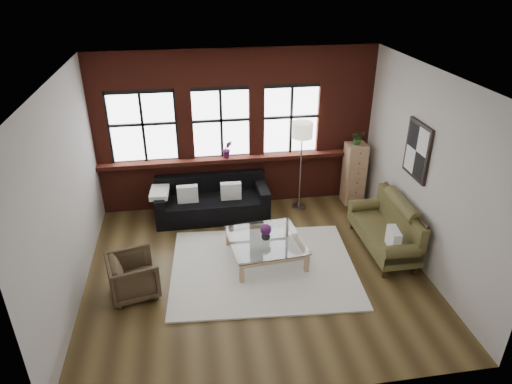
{
  "coord_description": "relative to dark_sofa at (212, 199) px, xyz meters",
  "views": [
    {
      "loc": [
        -0.96,
        -6.11,
        4.64
      ],
      "look_at": [
        0.1,
        0.6,
        1.15
      ],
      "focal_mm": 32.0,
      "sensor_mm": 36.0,
      "label": 1
    }
  ],
  "objects": [
    {
      "name": "wall_front",
      "position": [
        0.58,
        -4.4,
        1.2
      ],
      "size": [
        5.5,
        0.0,
        5.5
      ],
      "primitive_type": "plane",
      "rotation": [
        -1.57,
        0.0,
        0.0
      ],
      "color": "#BDB7B0",
      "rests_on": "ground"
    },
    {
      "name": "vase",
      "position": [
        0.79,
        -1.62,
        0.07
      ],
      "size": [
        0.19,
        0.19,
        0.16
      ],
      "primitive_type": "imported",
      "rotation": [
        0.0,
        0.0,
        -0.33
      ],
      "color": "#B2B2B2",
      "rests_on": "coffee_table"
    },
    {
      "name": "window_mid",
      "position": [
        0.28,
        0.55,
        1.35
      ],
      "size": [
        1.38,
        0.1,
        1.5
      ],
      "primitive_type": null,
      "color": "black",
      "rests_on": "brick_backwall"
    },
    {
      "name": "wall_right",
      "position": [
        3.33,
        -1.9,
        1.2
      ],
      "size": [
        0.0,
        5.0,
        5.0
      ],
      "primitive_type": "plane",
      "rotation": [
        1.57,
        0.0,
        -1.57
      ],
      "color": "#BDB7B0",
      "rests_on": "ground"
    },
    {
      "name": "wall_poster",
      "position": [
        3.3,
        -1.6,
        1.45
      ],
      "size": [
        0.05,
        0.74,
        0.94
      ],
      "primitive_type": null,
      "color": "black",
      "rests_on": "wall_right"
    },
    {
      "name": "pillow_settee",
      "position": [
        2.8,
        -2.2,
        0.18
      ],
      "size": [
        0.18,
        0.39,
        0.34
      ],
      "primitive_type": "cube",
      "rotation": [
        0.0,
        0.0,
        -0.11
      ],
      "color": "white",
      "rests_on": "vintage_settee"
    },
    {
      "name": "armchair",
      "position": [
        -1.36,
        -2.19,
        -0.07
      ],
      "size": [
        0.87,
        0.85,
        0.65
      ],
      "primitive_type": "imported",
      "rotation": [
        0.0,
        0.0,
        1.82
      ],
      "color": "#3C2E1E",
      "rests_on": "floor"
    },
    {
      "name": "shag_rug",
      "position": [
        0.71,
        -1.88,
        -0.38
      ],
      "size": [
        3.21,
        2.61,
        0.03
      ],
      "primitive_type": "cube",
      "rotation": [
        0.0,
        0.0,
        -0.07
      ],
      "color": "white",
      "rests_on": "floor"
    },
    {
      "name": "window_right",
      "position": [
        1.68,
        0.55,
        1.35
      ],
      "size": [
        1.38,
        0.1,
        1.5
      ],
      "primitive_type": null,
      "color": "black",
      "rests_on": "brick_backwall"
    },
    {
      "name": "ceiling",
      "position": [
        0.58,
        -1.9,
        2.8
      ],
      "size": [
        5.5,
        5.5,
        0.0
      ],
      "primitive_type": "plane",
      "rotation": [
        3.14,
        0.0,
        0.0
      ],
      "color": "white",
      "rests_on": "ground"
    },
    {
      "name": "floor",
      "position": [
        0.58,
        -1.9,
        -0.4
      ],
      "size": [
        5.5,
        5.5,
        0.0
      ],
      "primitive_type": "plane",
      "color": "#423118",
      "rests_on": "ground"
    },
    {
      "name": "vintage_settee",
      "position": [
        2.88,
        -1.66,
        0.07
      ],
      "size": [
        0.79,
        1.77,
        0.94
      ],
      "primitive_type": null,
      "color": "brown",
      "rests_on": "floor"
    },
    {
      "name": "sill_plant",
      "position": [
        0.37,
        0.42,
        0.86
      ],
      "size": [
        0.22,
        0.19,
        0.36
      ],
      "primitive_type": "imported",
      "rotation": [
        0.0,
        0.0,
        0.16
      ],
      "color": "#5D205F",
      "rests_on": "sill_ledge"
    },
    {
      "name": "pillow_b",
      "position": [
        0.37,
        -0.1,
        0.19
      ],
      "size": [
        0.4,
        0.15,
        0.34
      ],
      "primitive_type": "cube",
      "rotation": [
        0.0,
        0.0,
        -0.02
      ],
      "color": "white",
      "rests_on": "dark_sofa"
    },
    {
      "name": "dark_sofa",
      "position": [
        0.0,
        0.0,
        0.0
      ],
      "size": [
        2.21,
        0.89,
        0.8
      ],
      "primitive_type": null,
      "color": "black",
      "rests_on": "floor"
    },
    {
      "name": "pillow_a",
      "position": [
        -0.47,
        -0.1,
        0.19
      ],
      "size": [
        0.4,
        0.15,
        0.34
      ],
      "primitive_type": "cube",
      "rotation": [
        0.0,
        0.0,
        0.02
      ],
      "color": "white",
      "rests_on": "dark_sofa"
    },
    {
      "name": "floor_lamp",
      "position": [
        1.8,
        0.08,
        0.6
      ],
      "size": [
        0.4,
        0.4,
        2.0
      ],
      "primitive_type": null,
      "color": "#A5A5A8",
      "rests_on": "floor"
    },
    {
      "name": "wall_left",
      "position": [
        -2.17,
        -1.9,
        1.2
      ],
      "size": [
        0.0,
        5.0,
        5.0
      ],
      "primitive_type": "plane",
      "rotation": [
        1.57,
        0.0,
        1.57
      ],
      "color": "#BDB7B0",
      "rests_on": "ground"
    },
    {
      "name": "sill_ledge",
      "position": [
        0.58,
        0.45,
        0.64
      ],
      "size": [
        5.5,
        0.3,
        0.08
      ],
      "primitive_type": "cube",
      "color": "#5C2015",
      "rests_on": "brick_backwall"
    },
    {
      "name": "wall_back",
      "position": [
        0.58,
        0.6,
        1.2
      ],
      "size": [
        5.5,
        0.0,
        5.5
      ],
      "primitive_type": "plane",
      "rotation": [
        1.57,
        0.0,
        0.0
      ],
      "color": "#BDB7B0",
      "rests_on": "ground"
    },
    {
      "name": "flowers",
      "position": [
        0.79,
        -1.62,
        0.19
      ],
      "size": [
        0.19,
        0.19,
        0.19
      ],
      "primitive_type": "sphere",
      "color": "#5D205F",
      "rests_on": "vase"
    },
    {
      "name": "drawer_chest",
      "position": [
        2.97,
        0.17,
        0.25
      ],
      "size": [
        0.4,
        0.4,
        1.3
      ],
      "primitive_type": "cube",
      "color": "tan",
      "rests_on": "floor"
    },
    {
      "name": "potted_plant_top",
      "position": [
        2.97,
        0.17,
        1.05
      ],
      "size": [
        0.29,
        0.26,
        0.3
      ],
      "primitive_type": "imported",
      "rotation": [
        0.0,
        0.0,
        0.12
      ],
      "color": "#2D5923",
      "rests_on": "drawer_chest"
    },
    {
      "name": "coffee_table",
      "position": [
        0.79,
        -1.62,
        -0.21
      ],
      "size": [
        1.33,
        1.33,
        0.41
      ],
      "primitive_type": null,
      "rotation": [
        0.0,
        0.0,
        0.1
      ],
      "color": "tan",
      "rests_on": "shag_rug"
    },
    {
      "name": "brick_backwall",
      "position": [
        0.58,
        0.54,
        1.2
      ],
      "size": [
        5.5,
        0.12,
        3.2
      ],
      "primitive_type": null,
      "color": "#5C2015",
      "rests_on": "floor"
    },
    {
      "name": "window_left",
      "position": [
        -1.22,
        0.55,
        1.35
      ],
      "size": [
        1.38,
        0.1,
        1.5
      ],
      "primitive_type": null,
      "color": "black",
      "rests_on": "brick_backwall"
    }
  ]
}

